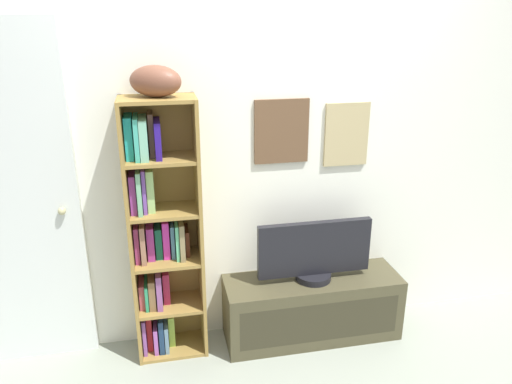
{
  "coord_description": "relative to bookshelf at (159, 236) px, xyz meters",
  "views": [
    {
      "loc": [
        -0.59,
        -1.64,
        1.96
      ],
      "look_at": [
        -0.08,
        0.85,
        1.04
      ],
      "focal_mm": 34.63,
      "sensor_mm": 36.0,
      "label": 1
    }
  ],
  "objects": [
    {
      "name": "tv_stand",
      "position": [
        0.91,
        -0.07,
        -0.55
      ],
      "size": [
        1.1,
        0.35,
        0.41
      ],
      "color": "#45402A",
      "rests_on": "ground"
    },
    {
      "name": "football",
      "position": [
        0.04,
        -0.03,
        0.88
      ],
      "size": [
        0.32,
        0.27,
        0.16
      ],
      "primitive_type": "ellipsoid",
      "rotation": [
        0.0,
        0.0,
        -0.45
      ],
      "color": "brown",
      "rests_on": "bookshelf"
    },
    {
      "name": "bookshelf",
      "position": [
        0.0,
        0.0,
        0.0
      ],
      "size": [
        0.41,
        0.26,
        1.55
      ],
      "color": "olive",
      "rests_on": "ground"
    },
    {
      "name": "television",
      "position": [
        0.91,
        -0.07,
        -0.16
      ],
      "size": [
        0.7,
        0.22,
        0.38
      ],
      "color": "black",
      "rests_on": "tv_stand"
    },
    {
      "name": "door",
      "position": [
        -0.81,
        0.08,
        0.22
      ],
      "size": [
        0.78,
        0.09,
        1.95
      ],
      "color": "silver",
      "rests_on": "ground"
    },
    {
      "name": "back_wall",
      "position": [
        0.61,
        0.13,
        0.44
      ],
      "size": [
        4.8,
        0.08,
        2.4
      ],
      "color": "white",
      "rests_on": "ground"
    }
  ]
}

